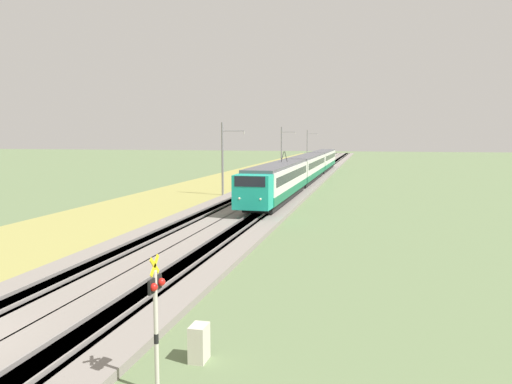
{
  "coord_description": "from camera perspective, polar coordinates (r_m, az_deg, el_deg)",
  "views": [
    {
      "loc": [
        -11.31,
        -12.93,
        6.44
      ],
      "look_at": [
        25.67,
        -4.31,
        2.15
      ],
      "focal_mm": 35.0,
      "sensor_mm": 36.0,
      "label": 1
    }
  ],
  "objects": [
    {
      "name": "catenary_mast_far",
      "position": [
        87.83,
        2.97,
        4.93
      ],
      "size": [
        0.22,
        2.56,
        8.0
      ],
      "color": "slate",
      "rests_on": "ground"
    },
    {
      "name": "ballast_main",
      "position": [
        62.97,
        1.21,
        0.71
      ],
      "size": [
        240.0,
        4.4,
        0.3
      ],
      "color": "gray",
      "rests_on": "ground"
    },
    {
      "name": "crossing_signal_far",
      "position": [
        12.89,
        -11.35,
        -13.1
      ],
      "size": [
        0.7,
        0.23,
        3.53
      ],
      "rotation": [
        0.0,
        0.0,
        -1.57
      ],
      "color": "beige",
      "rests_on": "ground"
    },
    {
      "name": "track_adjacent",
      "position": [
        62.23,
        5.09,
        0.63
      ],
      "size": [
        240.0,
        1.57,
        0.45
      ],
      "color": "#4C4238",
      "rests_on": "ground"
    },
    {
      "name": "passenger_train",
      "position": [
        68.44,
        5.87,
        2.93
      ],
      "size": [
        65.14,
        2.9,
        4.9
      ],
      "rotation": [
        0.0,
        0.0,
        3.14
      ],
      "color": "#19A88E",
      "rests_on": "ground"
    },
    {
      "name": "grass_verge",
      "position": [
        64.48,
        -4.0,
        0.75
      ],
      "size": [
        240.0,
        12.74,
        0.12
      ],
      "color": "#99934C",
      "rests_on": "ground"
    },
    {
      "name": "catenary_mast_mid",
      "position": [
        53.33,
        -3.79,
        3.88
      ],
      "size": [
        0.22,
        2.56,
        7.86
      ],
      "color": "slate",
      "rests_on": "ground"
    },
    {
      "name": "equipment_cabinet",
      "position": [
        15.01,
        -6.53,
        -16.76
      ],
      "size": [
        0.66,
        0.46,
        1.06
      ],
      "color": "beige",
      "rests_on": "ground"
    },
    {
      "name": "track_main",
      "position": [
        62.97,
        1.21,
        0.72
      ],
      "size": [
        240.0,
        1.57,
        0.45
      ],
      "color": "#4C4238",
      "rests_on": "ground"
    },
    {
      "name": "ballast_adjacent",
      "position": [
        62.23,
        5.09,
        0.62
      ],
      "size": [
        240.0,
        4.4,
        0.3
      ],
      "color": "gray",
      "rests_on": "ground"
    },
    {
      "name": "catenary_mast_distant",
      "position": [
        122.88,
        5.91,
        5.3
      ],
      "size": [
        0.22,
        2.56,
        7.85
      ],
      "color": "slate",
      "rests_on": "ground"
    }
  ]
}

